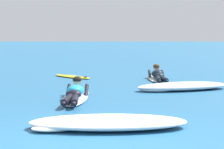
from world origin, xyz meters
name	(u,v)px	position (x,y,z in m)	size (l,w,h in m)	color
ground_plane	(111,74)	(0.00, 10.00, 0.00)	(120.00, 120.00, 0.00)	#235B84
surfer_near	(75,94)	(-0.66, 4.03, 0.13)	(0.60, 2.67, 0.54)	silver
surfer_far	(158,76)	(1.58, 8.08, 0.13)	(0.65, 2.73, 0.53)	white
drifting_surfboard	(73,76)	(-1.31, 8.86, 0.03)	(1.63, 1.64, 0.16)	yellow
whitewater_mid_left	(183,86)	(2.06, 5.77, 0.10)	(2.74, 1.63, 0.21)	white
whitewater_back	(109,122)	(0.22, 1.20, 0.09)	(2.61, 1.13, 0.20)	white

